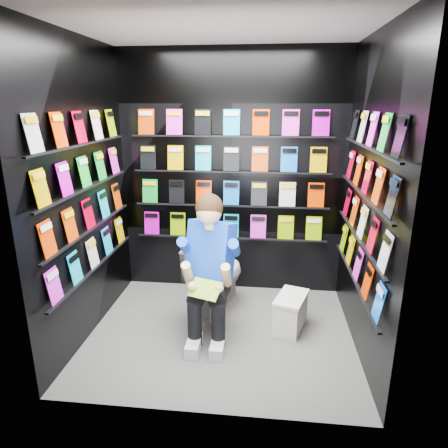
# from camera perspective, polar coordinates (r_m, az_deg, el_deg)

# --- Properties ---
(floor) EXTENTS (2.40, 2.40, 0.00)m
(floor) POSITION_cam_1_polar(r_m,az_deg,el_deg) (3.84, -0.46, -15.34)
(floor) COLOR #5C5C59
(floor) RESTS_ON ground
(ceiling) EXTENTS (2.40, 2.40, 0.00)m
(ceiling) POSITION_cam_1_polar(r_m,az_deg,el_deg) (3.29, -0.57, 26.49)
(ceiling) COLOR white
(ceiling) RESTS_ON floor
(wall_back) EXTENTS (2.40, 0.04, 2.60)m
(wall_back) POSITION_cam_1_polar(r_m,az_deg,el_deg) (4.31, 1.09, 6.88)
(wall_back) COLOR black
(wall_back) RESTS_ON floor
(wall_front) EXTENTS (2.40, 0.04, 2.60)m
(wall_front) POSITION_cam_1_polar(r_m,az_deg,el_deg) (2.38, -3.38, -1.56)
(wall_front) COLOR black
(wall_front) RESTS_ON floor
(wall_left) EXTENTS (0.04, 2.00, 2.60)m
(wall_left) POSITION_cam_1_polar(r_m,az_deg,el_deg) (3.67, -19.48, 4.13)
(wall_left) COLOR black
(wall_left) RESTS_ON floor
(wall_right) EXTENTS (0.04, 2.00, 2.60)m
(wall_right) POSITION_cam_1_polar(r_m,az_deg,el_deg) (3.41, 19.97, 3.14)
(wall_right) COLOR black
(wall_right) RESTS_ON floor
(comics_back) EXTENTS (2.10, 0.06, 1.37)m
(comics_back) POSITION_cam_1_polar(r_m,az_deg,el_deg) (4.28, 1.05, 6.88)
(comics_back) COLOR #CD3B04
(comics_back) RESTS_ON wall_back
(comics_left) EXTENTS (0.06, 1.70, 1.37)m
(comics_left) POSITION_cam_1_polar(r_m,az_deg,el_deg) (3.66, -19.07, 4.21)
(comics_left) COLOR #CD3B04
(comics_left) RESTS_ON wall_left
(comics_right) EXTENTS (0.06, 1.70, 1.37)m
(comics_right) POSITION_cam_1_polar(r_m,az_deg,el_deg) (3.40, 19.49, 3.25)
(comics_right) COLOR #CD3B04
(comics_right) RESTS_ON wall_right
(toilet) EXTENTS (0.65, 0.85, 0.73)m
(toilet) POSITION_cam_1_polar(r_m,az_deg,el_deg) (4.08, -1.06, -7.46)
(toilet) COLOR white
(toilet) RESTS_ON floor
(longbox) EXTENTS (0.34, 0.46, 0.31)m
(longbox) POSITION_cam_1_polar(r_m,az_deg,el_deg) (3.89, 9.48, -12.54)
(longbox) COLOR silver
(longbox) RESTS_ON floor
(longbox_lid) EXTENTS (0.37, 0.48, 0.03)m
(longbox_lid) POSITION_cam_1_polar(r_m,az_deg,el_deg) (3.81, 9.61, -10.33)
(longbox_lid) COLOR silver
(longbox_lid) RESTS_ON longbox
(reader) EXTENTS (0.77, 0.92, 1.44)m
(reader) POSITION_cam_1_polar(r_m,az_deg,el_deg) (3.57, -1.87, -3.93)
(reader) COLOR #0335C4
(reader) RESTS_ON toilet
(held_comic) EXTENTS (0.30, 0.24, 0.11)m
(held_comic) POSITION_cam_1_polar(r_m,az_deg,el_deg) (3.34, -2.71, -9.29)
(held_comic) COLOR green
(held_comic) RESTS_ON reader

